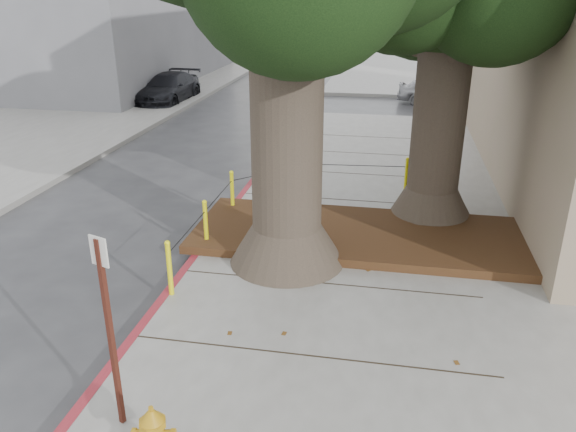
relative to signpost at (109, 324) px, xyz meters
The scene contains 8 objects.
ground 2.57m from the signpost, 49.07° to the left, with size 140.00×140.00×0.00m, color #28282B.
sidewalk_far 32.48m from the signpost, 76.84° to the left, with size 16.00×20.00×0.15m, color slate.
curb_red 4.37m from the signpost, 98.52° to the left, with size 0.14×26.00×0.16m, color maroon.
planter_bed 6.08m from the signpost, 67.42° to the left, with size 6.40×2.60×0.16m, color black.
bollard_ring 6.05m from the signpost, 85.03° to the left, with size 3.79×5.39×0.95m.
signpost is the anchor object (origin of this frame).
car_silver 21.12m from the signpost, 77.35° to the left, with size 1.36×3.38×1.15m, color #9B9CA0.
car_dark 19.95m from the signpost, 110.18° to the left, with size 1.74×4.27×1.24m, color black.
Camera 1 is at (1.38, -6.17, 4.73)m, focal length 35.00 mm.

